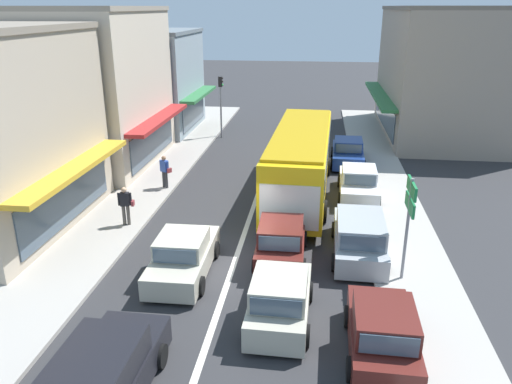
# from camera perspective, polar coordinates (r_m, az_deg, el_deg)

# --- Properties ---
(ground_plane) EXTENTS (140.00, 140.00, 0.00)m
(ground_plane) POSITION_cam_1_polar(r_m,az_deg,el_deg) (18.19, -2.36, -7.71)
(ground_plane) COLOR #2D2D30
(lane_centre_line) EXTENTS (0.20, 28.00, 0.01)m
(lane_centre_line) POSITION_cam_1_polar(r_m,az_deg,el_deg) (21.76, -0.65, -2.77)
(lane_centre_line) COLOR silver
(lane_centre_line) RESTS_ON ground
(sidewalk_left) EXTENTS (5.20, 44.00, 0.14)m
(sidewalk_left) POSITION_cam_1_polar(r_m,az_deg,el_deg) (25.27, -15.49, -0.01)
(sidewalk_left) COLOR #A39E96
(sidewalk_left) RESTS_ON ground
(kerb_right) EXTENTS (2.80, 44.00, 0.12)m
(kerb_right) POSITION_cam_1_polar(r_m,az_deg,el_deg) (23.67, 15.06, -1.39)
(kerb_right) COLOR #A39E96
(kerb_right) RESTS_ON ground
(shopfront_mid_block) EXTENTS (8.48, 8.91, 8.61)m
(shopfront_mid_block) POSITION_cam_1_polar(r_m,az_deg,el_deg) (29.83, -18.98, 11.11)
(shopfront_mid_block) COLOR beige
(shopfront_mid_block) RESTS_ON ground
(shopfront_far_end) EXTENTS (9.05, 7.65, 7.07)m
(shopfront_far_end) POSITION_cam_1_polar(r_m,az_deg,el_deg) (37.63, -13.32, 12.20)
(shopfront_far_end) COLOR #84939E
(shopfront_far_end) RESTS_ON ground
(building_right_far) EXTENTS (9.05, 13.13, 8.62)m
(building_right_far) POSITION_cam_1_polar(r_m,az_deg,el_deg) (37.49, 21.09, 12.58)
(building_right_far) COLOR gray
(building_right_far) RESTS_ON ground
(city_bus) EXTENTS (3.03, 10.94, 3.23)m
(city_bus) POSITION_cam_1_polar(r_m,az_deg,el_deg) (23.60, 5.13, 3.87)
(city_bus) COLOR yellow
(city_bus) RESTS_ON ground
(sedan_queue_far_back) EXTENTS (1.94, 4.22, 1.47)m
(sedan_queue_far_back) POSITION_cam_1_polar(r_m,az_deg,el_deg) (17.16, -8.32, -7.27)
(sedan_queue_far_back) COLOR #B7B29E
(sedan_queue_far_back) RESTS_ON ground
(wagon_behind_bus_near) EXTENTS (2.00, 4.53, 1.58)m
(wagon_behind_bus_near) POSITION_cam_1_polar(r_m,az_deg,el_deg) (12.42, -17.26, -19.74)
(wagon_behind_bus_near) COLOR black
(wagon_behind_bus_near) RESTS_ON ground
(hatchback_adjacent_lane_lead) EXTENTS (1.87, 3.73, 1.54)m
(hatchback_adjacent_lane_lead) POSITION_cam_1_polar(r_m,az_deg,el_deg) (14.61, 2.74, -12.18)
(hatchback_adjacent_lane_lead) COLOR #B7B29E
(hatchback_adjacent_lane_lead) RESTS_ON ground
(hatchback_behind_bus_mid) EXTENTS (1.86, 3.72, 1.54)m
(hatchback_behind_bus_mid) POSITION_cam_1_polar(r_m,az_deg,el_deg) (17.86, 2.88, -5.72)
(hatchback_behind_bus_mid) COLOR #561E19
(hatchback_behind_bus_mid) RESTS_ON ground
(parked_hatchback_kerb_front) EXTENTS (1.87, 3.73, 1.54)m
(parked_hatchback_kerb_front) POSITION_cam_1_polar(r_m,az_deg,el_deg) (13.71, 14.23, -15.32)
(parked_hatchback_kerb_front) COLOR #561E19
(parked_hatchback_kerb_front) RESTS_ON ground
(parked_wagon_kerb_second) EXTENTS (2.00, 4.53, 1.58)m
(parked_wagon_kerb_second) POSITION_cam_1_polar(r_m,az_deg,el_deg) (18.52, 11.73, -5.04)
(parked_wagon_kerb_second) COLOR #9EA3A8
(parked_wagon_kerb_second) RESTS_ON ground
(parked_sedan_kerb_third) EXTENTS (1.97, 4.24, 1.47)m
(parked_sedan_kerb_third) POSITION_cam_1_polar(r_m,az_deg,el_deg) (24.24, 11.63, 0.95)
(parked_sedan_kerb_third) COLOR silver
(parked_sedan_kerb_third) RESTS_ON ground
(parked_sedan_kerb_rear) EXTENTS (1.98, 4.24, 1.47)m
(parked_sedan_kerb_rear) POSITION_cam_1_polar(r_m,az_deg,el_deg) (29.36, 10.45, 4.45)
(parked_sedan_kerb_rear) COLOR navy
(parked_sedan_kerb_rear) RESTS_ON ground
(traffic_light_downstreet) EXTENTS (0.33, 0.24, 4.20)m
(traffic_light_downstreet) POSITION_cam_1_polar(r_m,az_deg,el_deg) (34.47, -4.05, 10.83)
(traffic_light_downstreet) COLOR gray
(traffic_light_downstreet) RESTS_ON ground
(directional_road_sign) EXTENTS (0.10, 1.40, 3.60)m
(directional_road_sign) POSITION_cam_1_polar(r_m,az_deg,el_deg) (16.39, 17.17, -1.51)
(directional_road_sign) COLOR gray
(directional_road_sign) RESTS_ON ground
(pedestrian_with_handbag_near) EXTENTS (0.65, 0.42, 1.63)m
(pedestrian_with_handbag_near) POSITION_cam_1_polar(r_m,az_deg,el_deg) (24.86, -10.39, 2.51)
(pedestrian_with_handbag_near) COLOR #333338
(pedestrian_with_handbag_near) RESTS_ON sidewalk_left
(pedestrian_browsing_midblock) EXTENTS (0.65, 0.32, 1.63)m
(pedestrian_browsing_midblock) POSITION_cam_1_polar(r_m,az_deg,el_deg) (20.94, -14.69, -1.29)
(pedestrian_browsing_midblock) COLOR #4C4742
(pedestrian_browsing_midblock) RESTS_ON sidewalk_left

